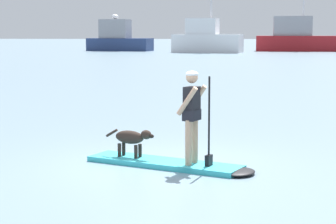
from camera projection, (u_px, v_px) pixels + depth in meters
ground_plane at (164, 166)px, 11.85m from camera, size 400.00×400.00×0.00m
paddleboard at (175, 164)px, 11.73m from camera, size 3.32×2.03×0.10m
person_paddler at (193, 111)px, 11.42m from camera, size 0.68×0.60×1.72m
dog at (132, 138)px, 12.13m from camera, size 1.02×0.52×0.56m
moored_boat_center at (118, 39)px, 81.89m from camera, size 8.79×4.93×4.75m
moored_boat_far_port at (206, 39)px, 74.89m from camera, size 8.67×4.76×10.67m
moored_boat_far_starboard at (297, 38)px, 80.54m from camera, size 11.04×4.40×11.27m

